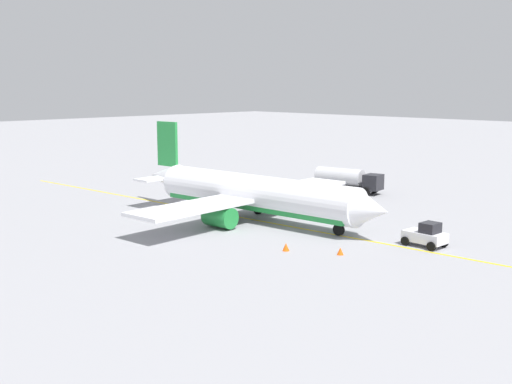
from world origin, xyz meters
The scene contains 8 objects.
ground_plane centered at (0.00, 0.00, 0.00)m, with size 400.00×400.00×0.00m, color #939399.
airplane centered at (-0.48, -0.03, 2.71)m, with size 32.63×29.61×9.78m.
fuel_tanker centered at (-4.11, 21.14, 1.72)m, with size 10.14×4.08×3.15m.
pushback_tug centered at (18.31, 2.69, 1.01)m, with size 3.66×2.41×2.20m.
refueling_worker centered at (-3.36, 16.42, 0.82)m, with size 0.60×0.63×1.71m.
safety_cone_nose centered at (14.71, -4.82, 0.31)m, with size 0.56×0.56×0.63m, color #F2590F.
safety_cone_wingtip centered at (10.64, -7.07, 0.34)m, with size 0.61×0.61×0.68m, color #F2590F.
taxi_line_marking centered at (0.00, 0.00, 0.01)m, with size 85.00×0.30×0.01m, color yellow.
Camera 1 is at (46.08, -46.36, 13.98)m, focal length 44.75 mm.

